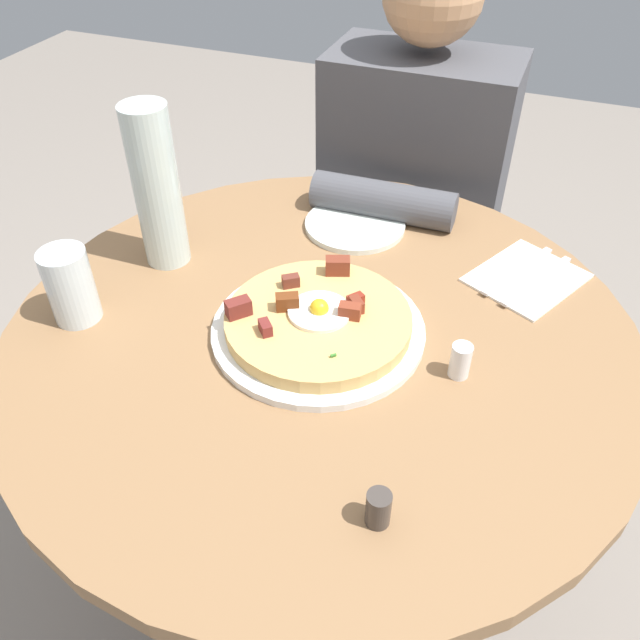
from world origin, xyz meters
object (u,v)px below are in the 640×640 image
(salt_shaker, at_px, (460,361))
(breakfast_pizza, at_px, (318,319))
(pepper_shaker, at_px, (378,508))
(bread_plate, at_px, (355,225))
(water_bottle, at_px, (157,188))
(dining_table, at_px, (321,407))
(pizza_plate, at_px, (319,330))
(water_glass, at_px, (70,286))
(knife, at_px, (537,280))
(person_seated, at_px, (407,239))
(fork, at_px, (518,271))

(salt_shaker, bearing_deg, breakfast_pizza, -3.21)
(salt_shaker, height_order, pepper_shaker, salt_shaker)
(bread_plate, xyz_separation_m, water_bottle, (0.26, 0.20, 0.13))
(pepper_shaker, bearing_deg, water_bottle, -36.45)
(dining_table, height_order, bread_plate, bread_plate)
(breakfast_pizza, distance_m, pepper_shaker, 0.32)
(bread_plate, height_order, salt_shaker, salt_shaker)
(breakfast_pizza, height_order, water_bottle, water_bottle)
(pizza_plate, height_order, water_glass, water_glass)
(knife, distance_m, pepper_shaker, 0.51)
(person_seated, relative_size, salt_shaker, 22.26)
(person_seated, distance_m, breakfast_pizza, 0.67)
(water_glass, bearing_deg, breakfast_pizza, -164.51)
(dining_table, relative_size, pizza_plate, 3.01)
(water_bottle, bearing_deg, person_seated, -117.90)
(dining_table, height_order, breakfast_pizza, breakfast_pizza)
(dining_table, distance_m, pizza_plate, 0.18)
(pizza_plate, height_order, salt_shaker, salt_shaker)
(person_seated, distance_m, knife, 0.54)
(breakfast_pizza, relative_size, water_glass, 2.33)
(water_glass, bearing_deg, person_seated, -114.70)
(breakfast_pizza, distance_m, water_bottle, 0.33)
(salt_shaker, bearing_deg, person_seated, -70.48)
(knife, distance_m, salt_shaker, 0.26)
(person_seated, distance_m, salt_shaker, 0.71)
(salt_shaker, relative_size, pepper_shaker, 1.12)
(bread_plate, xyz_separation_m, pepper_shaker, (-0.21, 0.55, 0.02))
(pizza_plate, distance_m, fork, 0.35)
(dining_table, height_order, knife, knife)
(fork, bearing_deg, salt_shaker, 17.65)
(breakfast_pizza, bearing_deg, knife, -140.23)
(bread_plate, bearing_deg, water_glass, 51.59)
(breakfast_pizza, xyz_separation_m, fork, (-0.25, -0.25, -0.02))
(bread_plate, height_order, water_bottle, water_bottle)
(dining_table, height_order, salt_shaker, salt_shaker)
(person_seated, height_order, bread_plate, person_seated)
(water_bottle, xyz_separation_m, pepper_shaker, (-0.47, 0.35, -0.11))
(dining_table, bearing_deg, fork, -136.01)
(dining_table, xyz_separation_m, water_bottle, (0.30, -0.07, 0.30))
(dining_table, bearing_deg, knife, -141.45)
(water_bottle, relative_size, pepper_shaker, 5.77)
(person_seated, height_order, knife, person_seated)
(dining_table, xyz_separation_m, pizza_plate, (-0.00, 0.01, 0.18))
(fork, bearing_deg, person_seated, -117.83)
(breakfast_pizza, distance_m, knife, 0.37)
(bread_plate, bearing_deg, pizza_plate, 98.58)
(water_bottle, bearing_deg, pizza_plate, 164.23)
(pizza_plate, xyz_separation_m, salt_shaker, (-0.21, 0.01, 0.02))
(person_seated, bearing_deg, breakfast_pizza, 91.53)
(breakfast_pizza, distance_m, bread_plate, 0.29)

